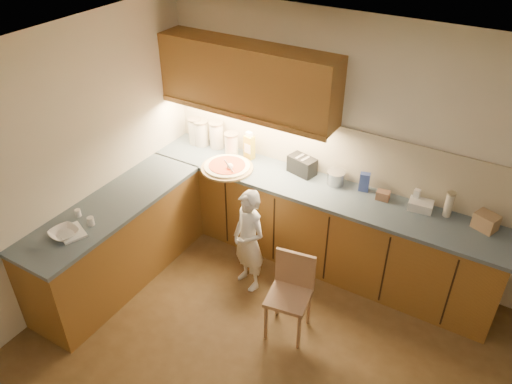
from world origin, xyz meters
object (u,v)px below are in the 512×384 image
pizza_on_board (227,167)px  oil_jug (249,146)px  toaster (302,165)px  wooden_chair (291,289)px  child (249,241)px

pizza_on_board → oil_jug: oil_jug is taller
toaster → wooden_chair: bearing=-52.9°
wooden_chair → child: bearing=145.7°
pizza_on_board → child: pizza_on_board is taller
child → toaster: child is taller
pizza_on_board → toaster: size_ratio=1.74×
pizza_on_board → oil_jug: bearing=76.1°
oil_jug → toaster: (0.64, 0.01, -0.05)m
pizza_on_board → wooden_chair: size_ratio=0.68×
oil_jug → toaster: size_ratio=0.99×
child → oil_jug: 1.13m
toaster → child: bearing=-84.0°
child → oil_jug: bearing=142.0°
pizza_on_board → wooden_chair: bearing=-34.3°
child → wooden_chair: (0.62, -0.29, -0.09)m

